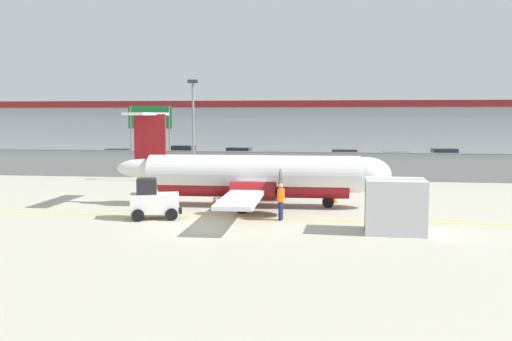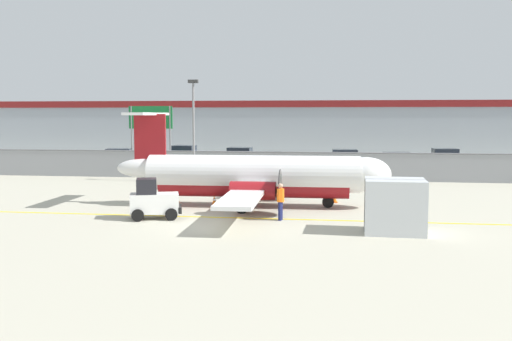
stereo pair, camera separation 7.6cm
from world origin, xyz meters
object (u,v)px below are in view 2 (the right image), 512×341
(parked_car_0, at_px, (118,157))
(parked_car_5, at_px, (398,162))
(baggage_tug, at_px, (153,200))
(parked_car_6, at_px, (444,157))
(ground_crew_worker, at_px, (281,200))
(traffic_cone_far_right, at_px, (214,202))
(parked_car_4, at_px, (346,158))
(apron_light_pole, at_px, (194,122))
(traffic_cone_far_left, at_px, (173,204))
(parked_car_1, at_px, (185,153))
(highway_sign, at_px, (151,123))
(traffic_cone_near_right, at_px, (334,197))
(parked_car_3, at_px, (269,161))
(traffic_cone_near_left, at_px, (175,197))
(cargo_container, at_px, (395,206))
(commuter_airplane, at_px, (258,176))

(parked_car_0, xyz_separation_m, parked_car_5, (25.08, -1.83, 0.00))
(baggage_tug, xyz_separation_m, parked_car_6, (18.16, 29.34, 0.04))
(parked_car_5, bearing_deg, ground_crew_worker, -106.76)
(traffic_cone_far_right, xyz_separation_m, parked_car_4, (7.07, 23.10, 0.58))
(parked_car_5, height_order, apron_light_pole, apron_light_pole)
(parked_car_5, bearing_deg, traffic_cone_far_left, -120.97)
(apron_light_pole, bearing_deg, parked_car_1, 107.26)
(parked_car_1, relative_size, highway_sign, 0.79)
(apron_light_pole, bearing_deg, highway_sign, 135.93)
(ground_crew_worker, height_order, parked_car_6, same)
(ground_crew_worker, height_order, parked_car_4, same)
(traffic_cone_near_right, bearing_deg, parked_car_6, 66.93)
(traffic_cone_far_right, height_order, parked_car_3, parked_car_3)
(traffic_cone_far_right, relative_size, parked_car_5, 0.15)
(traffic_cone_far_right, xyz_separation_m, parked_car_6, (16.05, 25.84, 0.58))
(traffic_cone_far_right, xyz_separation_m, parked_car_5, (11.29, 19.75, 0.58))
(parked_car_4, bearing_deg, parked_car_3, -150.98)
(traffic_cone_near_left, relative_size, parked_car_4, 0.15)
(parked_car_3, xyz_separation_m, parked_car_6, (15.43, 6.78, 0.00))
(traffic_cone_near_right, relative_size, parked_car_6, 0.15)
(traffic_cone_far_left, relative_size, highway_sign, 0.12)
(baggage_tug, xyz_separation_m, parked_car_3, (2.73, 22.56, 0.04))
(baggage_tug, height_order, traffic_cone_near_left, baggage_tug)
(traffic_cone_far_left, bearing_deg, parked_car_6, 56.19)
(parked_car_3, distance_m, parked_car_4, 7.61)
(traffic_cone_near_left, distance_m, parked_car_1, 27.04)
(parked_car_3, relative_size, highway_sign, 0.78)
(parked_car_3, relative_size, parked_car_4, 1.01)
(parked_car_1, bearing_deg, parked_car_4, -9.80)
(baggage_tug, relative_size, traffic_cone_far_right, 3.99)
(parked_car_5, bearing_deg, cargo_container, -94.55)
(parked_car_4, relative_size, highway_sign, 0.78)
(parked_car_4, height_order, parked_car_5, same)
(traffic_cone_near_right, height_order, parked_car_5, parked_car_5)
(parked_car_0, height_order, parked_car_1, same)
(parked_car_0, height_order, parked_car_5, same)
(commuter_airplane, distance_m, parked_car_0, 26.29)
(parked_car_6, bearing_deg, parked_car_1, -7.45)
(traffic_cone_near_right, distance_m, parked_car_5, 17.87)
(ground_crew_worker, distance_m, parked_car_0, 30.24)
(traffic_cone_near_right, distance_m, traffic_cone_far_left, 8.87)
(parked_car_5, distance_m, apron_light_pole, 17.86)
(parked_car_1, relative_size, apron_light_pole, 0.60)
(traffic_cone_far_right, height_order, parked_car_1, parked_car_1)
(traffic_cone_far_right, relative_size, parked_car_3, 0.15)
(commuter_airplane, xyz_separation_m, parked_car_3, (-1.59, 18.34, -0.71))
(parked_car_3, bearing_deg, cargo_container, -76.03)
(commuter_airplane, relative_size, traffic_cone_near_left, 25.06)
(baggage_tug, distance_m, traffic_cone_far_right, 4.12)
(parked_car_5, relative_size, parked_car_6, 0.99)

